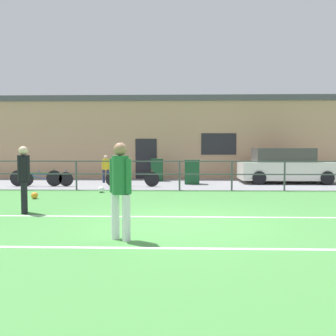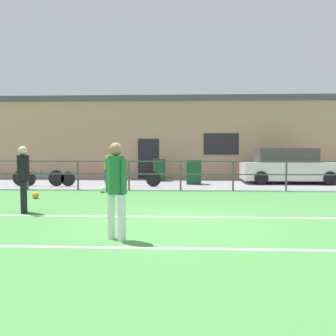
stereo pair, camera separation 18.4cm
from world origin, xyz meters
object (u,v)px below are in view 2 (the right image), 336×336
(soccer_ball_spare, at_px, (35,195))
(trash_bin_1, at_px, (159,170))
(bicycle_parked_2, at_px, (134,179))
(spectator_child, at_px, (108,167))
(trash_bin_0, at_px, (194,172))
(player_goalkeeper, at_px, (23,175))
(parked_car_red, at_px, (289,167))
(bicycle_parked_0, at_px, (38,178))
(soccer_ball_match, at_px, (102,189))
(bicycle_parked_1, at_px, (48,179))
(player_striker, at_px, (116,185))

(soccer_ball_spare, bearing_deg, trash_bin_1, 60.09)
(bicycle_parked_2, xyz_separation_m, trash_bin_1, (0.88, 2.64, 0.22))
(spectator_child, relative_size, bicycle_parked_2, 0.56)
(trash_bin_0, bearing_deg, player_goalkeeper, -121.60)
(parked_car_red, height_order, bicycle_parked_0, parked_car_red)
(soccer_ball_match, height_order, bicycle_parked_2, bicycle_parked_2)
(soccer_ball_match, distance_m, bicycle_parked_1, 3.36)
(bicycle_parked_0, xyz_separation_m, trash_bin_1, (4.96, 2.64, 0.19))
(soccer_ball_match, height_order, spectator_child, spectator_child)
(soccer_ball_match, height_order, trash_bin_0, trash_bin_0)
(soccer_ball_spare, relative_size, bicycle_parked_0, 0.10)
(bicycle_parked_0, relative_size, trash_bin_0, 2.05)
(bicycle_parked_2, bearing_deg, trash_bin_0, 24.76)
(soccer_ball_match, relative_size, parked_car_red, 0.05)
(soccer_ball_match, relative_size, trash_bin_1, 0.21)
(bicycle_parked_2, height_order, trash_bin_0, trash_bin_0)
(bicycle_parked_0, bearing_deg, parked_car_red, 9.43)
(player_goalkeeper, bearing_deg, trash_bin_0, -52.39)
(parked_car_red, bearing_deg, spectator_child, -178.77)
(player_striker, xyz_separation_m, bicycle_parked_0, (-5.01, 8.73, -0.63))
(player_goalkeeper, xyz_separation_m, bicycle_parked_2, (1.96, 6.13, -0.62))
(spectator_child, relative_size, parked_car_red, 0.29)
(bicycle_parked_0, distance_m, bicycle_parked_1, 0.43)
(trash_bin_1, bearing_deg, player_striker, -89.77)
(bicycle_parked_1, bearing_deg, spectator_child, 36.76)
(player_goalkeeper, height_order, spectator_child, player_goalkeeper)
(spectator_child, bearing_deg, soccer_ball_match, 88.52)
(bicycle_parked_2, distance_m, trash_bin_1, 2.79)
(soccer_ball_match, height_order, trash_bin_1, trash_bin_1)
(soccer_ball_match, distance_m, parked_car_red, 8.68)
(bicycle_parked_1, relative_size, trash_bin_0, 2.12)
(player_striker, bearing_deg, parked_car_red, 92.48)
(bicycle_parked_2, bearing_deg, parked_car_red, 14.82)
(soccer_ball_match, relative_size, bicycle_parked_2, 0.10)
(player_goalkeeper, distance_m, spectator_child, 7.80)
(player_goalkeeper, relative_size, trash_bin_0, 1.57)
(spectator_child, xyz_separation_m, trash_bin_1, (2.33, 1.00, -0.18))
(spectator_child, bearing_deg, parked_car_red, 171.02)
(parked_car_red, distance_m, bicycle_parked_0, 11.15)
(bicycle_parked_1, xyz_separation_m, trash_bin_0, (6.19, 1.17, 0.23))
(player_goalkeeper, relative_size, soccer_ball_spare, 7.78)
(spectator_child, height_order, bicycle_parked_0, spectator_child)
(bicycle_parked_1, bearing_deg, player_goalkeeper, -74.49)
(spectator_child, distance_m, bicycle_parked_1, 2.78)
(bicycle_parked_0, bearing_deg, bicycle_parked_2, 0.00)
(player_goalkeeper, distance_m, soccer_ball_match, 4.43)
(player_striker, xyz_separation_m, trash_bin_0, (1.61, 9.90, -0.43))
(player_goalkeeper, bearing_deg, trash_bin_1, -38.69)
(bicycle_parked_0, xyz_separation_m, bicycle_parked_2, (4.09, 0.00, -0.02))
(player_striker, height_order, bicycle_parked_0, player_striker)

